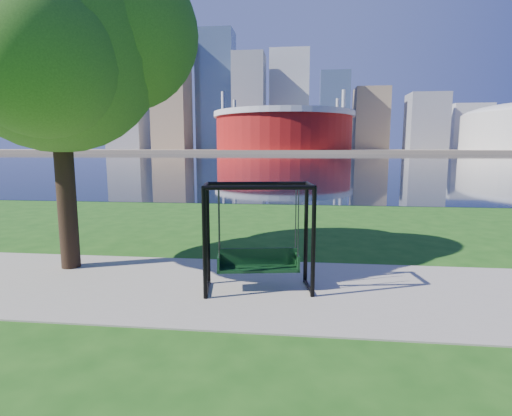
# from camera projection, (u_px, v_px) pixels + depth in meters

# --- Properties ---
(ground) EXTENTS (900.00, 900.00, 0.00)m
(ground) POSITION_uv_depth(u_px,v_px,m) (245.00, 281.00, 8.72)
(ground) COLOR #1E5114
(ground) RESTS_ON ground
(path) EXTENTS (120.00, 4.00, 0.03)m
(path) POSITION_uv_depth(u_px,v_px,m) (242.00, 288.00, 8.22)
(path) COLOR #9E937F
(path) RESTS_ON ground
(river) EXTENTS (900.00, 180.00, 0.02)m
(river) POSITION_uv_depth(u_px,v_px,m) (298.00, 159.00, 108.94)
(river) COLOR black
(river) RESTS_ON ground
(far_bank) EXTENTS (900.00, 228.00, 2.00)m
(far_bank) POSITION_uv_depth(u_px,v_px,m) (301.00, 151.00, 309.23)
(far_bank) COLOR #937F60
(far_bank) RESTS_ON ground
(stadium) EXTENTS (83.00, 83.00, 32.00)m
(stadium) POSITION_uv_depth(u_px,v_px,m) (284.00, 129.00, 238.64)
(stadium) COLOR maroon
(stadium) RESTS_ON far_bank
(skyline) EXTENTS (392.00, 66.00, 96.50)m
(skyline) POSITION_uv_depth(u_px,v_px,m) (296.00, 107.00, 317.71)
(skyline) COLOR gray
(skyline) RESTS_ON far_bank
(swing) EXTENTS (2.26, 1.25, 2.19)m
(swing) POSITION_uv_depth(u_px,v_px,m) (258.00, 240.00, 7.95)
(swing) COLOR black
(swing) RESTS_ON ground
(park_tree) EXTENTS (6.11, 5.52, 7.59)m
(park_tree) POSITION_uv_depth(u_px,v_px,m) (55.00, 40.00, 8.93)
(park_tree) COLOR black
(park_tree) RESTS_ON ground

